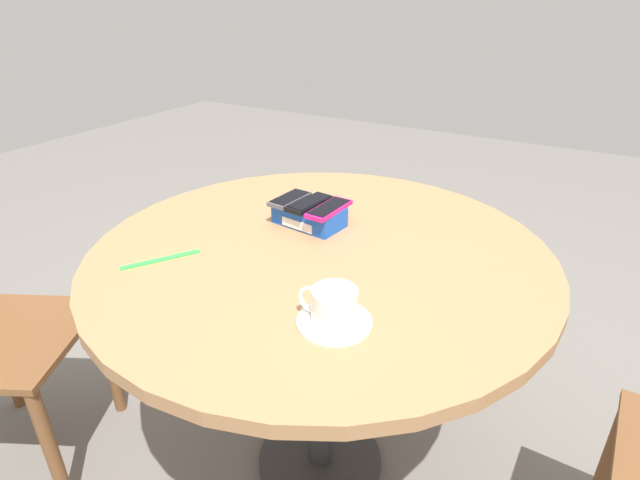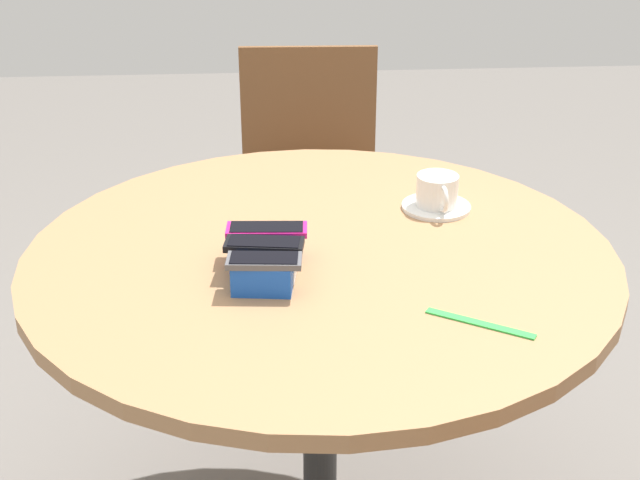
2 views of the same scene
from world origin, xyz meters
name	(u,v)px [view 1 (image 1 of 2)]	position (x,y,z in m)	size (l,w,h in m)	color
ground_plane	(320,461)	(0.00, 0.00, 0.00)	(8.00, 8.00, 0.00)	slate
round_table	(320,280)	(0.00, 0.00, 0.64)	(1.09, 1.09, 0.73)	#2D2D2D
phone_box	(309,215)	(-0.09, 0.10, 0.76)	(0.19, 0.12, 0.05)	blue
phone_gray	(290,199)	(-0.15, 0.10, 0.79)	(0.06, 0.13, 0.01)	#515156
phone_black	(309,203)	(-0.09, 0.10, 0.79)	(0.07, 0.14, 0.01)	black
phone_magenta	(329,209)	(-0.03, 0.10, 0.79)	(0.06, 0.15, 0.01)	#D11975
saucer	(334,322)	(0.17, -0.25, 0.74)	(0.14, 0.14, 0.01)	white
coffee_cup	(333,305)	(0.17, -0.25, 0.77)	(0.12, 0.08, 0.06)	white
lanyard_strap	(161,259)	(-0.28, -0.23, 0.73)	(0.18, 0.02, 0.00)	green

